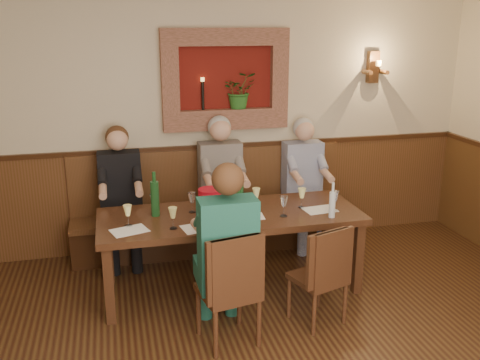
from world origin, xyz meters
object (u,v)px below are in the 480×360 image
(person_bench_mid, at_px, (222,198))
(person_chair_front, at_px, (226,266))
(dining_table, at_px, (231,221))
(chair_near_left, at_px, (229,310))
(person_bench_right, at_px, (304,194))
(person_bench_left, at_px, (122,208))
(water_bottle, at_px, (332,204))
(chair_near_right, at_px, (318,294))
(bench, at_px, (212,221))
(wine_bottle_green_a, at_px, (239,195))
(wine_bottle_green_b, at_px, (155,198))
(spittoon_bucket, at_px, (210,202))

(person_bench_mid, relative_size, person_chair_front, 1.02)
(person_bench_mid, bearing_deg, dining_table, -96.38)
(chair_near_left, relative_size, person_bench_right, 0.66)
(person_bench_left, distance_m, person_bench_mid, 1.06)
(dining_table, distance_m, chair_near_left, 0.98)
(person_bench_mid, height_order, water_bottle, person_bench_mid)
(chair_near_right, xyz_separation_m, water_bottle, (0.29, 0.45, 0.62))
(dining_table, bearing_deg, person_bench_left, 139.01)
(person_bench_left, height_order, person_bench_mid, person_bench_mid)
(person_chair_front, distance_m, water_bottle, 1.21)
(chair_near_left, bearing_deg, bench, 71.96)
(person_bench_mid, bearing_deg, chair_near_left, -100.23)
(person_bench_right, bearing_deg, person_bench_mid, -179.89)
(bench, relative_size, wine_bottle_green_a, 6.80)
(dining_table, bearing_deg, person_chair_front, -105.73)
(person_bench_right, bearing_deg, wine_bottle_green_a, -137.47)
(bench, distance_m, person_bench_right, 1.07)
(person_bench_right, xyz_separation_m, wine_bottle_green_a, (-0.96, -0.88, 0.34))
(person_bench_mid, height_order, wine_bottle_green_b, person_bench_mid)
(bench, height_order, person_bench_mid, person_bench_mid)
(person_bench_right, distance_m, wine_bottle_green_b, 1.88)
(dining_table, bearing_deg, person_bench_mid, 83.62)
(person_bench_right, bearing_deg, dining_table, -140.93)
(chair_near_right, relative_size, person_bench_left, 0.61)
(person_bench_mid, bearing_deg, wine_bottle_green_b, -136.62)
(wine_bottle_green_b, distance_m, water_bottle, 1.59)
(person_bench_mid, xyz_separation_m, person_chair_front, (-0.31, -1.61, -0.01))
(chair_near_right, xyz_separation_m, spittoon_bucket, (-0.77, 0.76, 0.62))
(bench, height_order, person_bench_right, person_bench_right)
(wine_bottle_green_a, bearing_deg, person_bench_left, 139.43)
(dining_table, height_order, chair_near_left, chair_near_left)
(person_bench_right, height_order, spittoon_bucket, person_bench_right)
(chair_near_left, height_order, water_bottle, water_bottle)
(dining_table, distance_m, wine_bottle_green_b, 0.73)
(bench, height_order, chair_near_left, bench)
(chair_near_left, xyz_separation_m, person_bench_right, (1.25, 1.71, 0.32))
(chair_near_left, height_order, person_bench_mid, person_bench_mid)
(wine_bottle_green_a, relative_size, wine_bottle_green_b, 1.07)
(chair_near_left, relative_size, person_chair_front, 0.65)
(chair_near_left, xyz_separation_m, chair_near_right, (0.79, 0.11, -0.02))
(chair_near_right, bearing_deg, person_chair_front, 162.77)
(chair_near_left, xyz_separation_m, person_bench_mid, (0.31, 1.71, 0.35))
(person_bench_left, relative_size, person_bench_right, 1.00)
(person_bench_mid, distance_m, wine_bottle_green_b, 1.10)
(chair_near_left, height_order, wine_bottle_green_a, wine_bottle_green_a)
(chair_near_right, relative_size, wine_bottle_green_b, 2.12)
(person_bench_right, bearing_deg, chair_near_left, -126.08)
(person_bench_right, height_order, wine_bottle_green_b, person_bench_right)
(chair_near_left, bearing_deg, person_chair_front, 80.99)
(dining_table, height_order, person_bench_left, person_bench_left)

